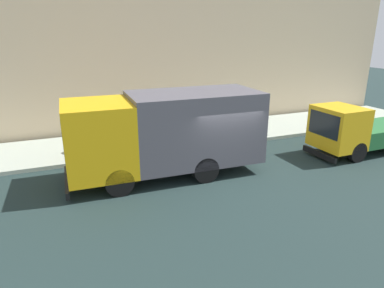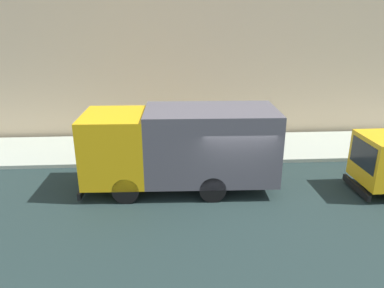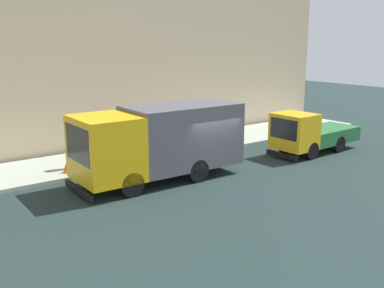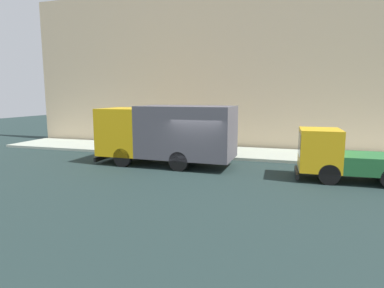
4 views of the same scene
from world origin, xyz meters
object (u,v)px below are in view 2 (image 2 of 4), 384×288
object	(u,v)px
large_utility_truck	(181,145)
street_sign_post	(208,128)
traffic_cone_orange	(115,152)
pedestrian_walking	(125,135)

from	to	relation	value
large_utility_truck	street_sign_post	bearing A→B (deg)	-25.18
street_sign_post	traffic_cone_orange	bearing A→B (deg)	86.09
large_utility_truck	traffic_cone_orange	bearing A→B (deg)	47.14
traffic_cone_orange	street_sign_post	world-z (taller)	street_sign_post
street_sign_post	pedestrian_walking	bearing A→B (deg)	77.92
pedestrian_walking	street_sign_post	bearing A→B (deg)	179.42
large_utility_truck	street_sign_post	world-z (taller)	large_utility_truck
large_utility_truck	street_sign_post	size ratio (longest dim) A/B	3.04
large_utility_truck	pedestrian_walking	world-z (taller)	large_utility_truck
pedestrian_walking	traffic_cone_orange	size ratio (longest dim) A/B	3.06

